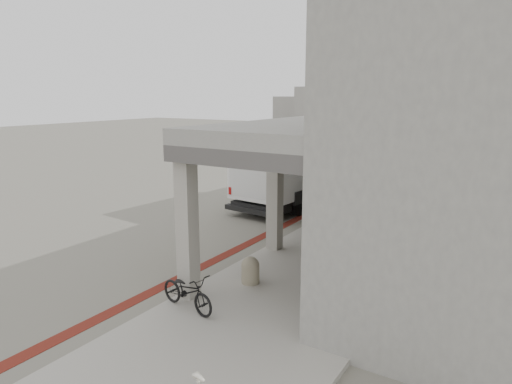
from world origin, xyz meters
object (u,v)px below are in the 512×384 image
Objects in this scene: bicycle_black at (187,291)px; fedex_truck at (303,162)px; bench at (344,287)px; utility_cabinet at (389,232)px.

fedex_truck is at bearing 23.70° from bicycle_black.
utility_cabinet reaches higher than bench.
utility_cabinet is at bearing 77.56° from bench.
fedex_truck is at bearing 106.33° from bench.
fedex_truck is 5.11× the size of bicycle_black.
fedex_truck is 11.36m from bicycle_black.
utility_cabinet is at bearing -10.55° from bicycle_black.
fedex_truck is 10.30m from bench.
fedex_truck reaches higher than utility_cabinet.
utility_cabinet is (5.12, -4.41, -1.23)m from fedex_truck.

